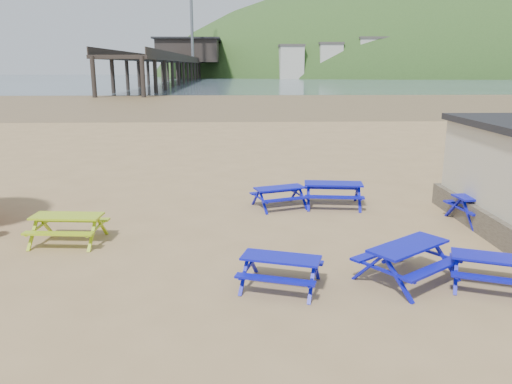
{
  "coord_description": "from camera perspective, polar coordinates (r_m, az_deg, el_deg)",
  "views": [
    {
      "loc": [
        -0.07,
        -13.06,
        4.7
      ],
      "look_at": [
        0.48,
        1.5,
        1.0
      ],
      "focal_mm": 35.0,
      "sensor_mm": 36.0,
      "label": 1
    }
  ],
  "objects": [
    {
      "name": "ground",
      "position": [
        13.88,
        -1.77,
        -5.55
      ],
      "size": [
        400.0,
        400.0,
        0.0
      ],
      "primitive_type": "plane",
      "color": "tan",
      "rests_on": "ground"
    },
    {
      "name": "wet_sand",
      "position": [
        68.22,
        -2.14,
        10.28
      ],
      "size": [
        400.0,
        400.0,
        0.0
      ],
      "primitive_type": "plane",
      "color": "olive",
      "rests_on": "ground"
    },
    {
      "name": "sea",
      "position": [
        183.12,
        -2.2,
        12.75
      ],
      "size": [
        400.0,
        400.0,
        0.0
      ],
      "primitive_type": "plane",
      "color": "#41525D",
      "rests_on": "ground"
    },
    {
      "name": "picnic_table_blue_a",
      "position": [
        16.98,
        2.69,
        -0.6
      ],
      "size": [
        2.03,
        1.83,
        0.71
      ],
      "rotation": [
        0.0,
        0.0,
        0.33
      ],
      "color": "#0313A7",
      "rests_on": "ground"
    },
    {
      "name": "picnic_table_blue_b",
      "position": [
        17.3,
        8.8,
        -0.28
      ],
      "size": [
        2.13,
        1.8,
        0.82
      ],
      "rotation": [
        0.0,
        0.0,
        -0.12
      ],
      "color": "#0313A7",
      "rests_on": "ground"
    },
    {
      "name": "picnic_table_blue_c",
      "position": [
        16.92,
        24.88,
        -1.75
      ],
      "size": [
        2.21,
        1.87,
        0.84
      ],
      "rotation": [
        0.0,
        0.0,
        0.13
      ],
      "color": "#0313A7",
      "rests_on": "ground"
    },
    {
      "name": "picnic_table_blue_d",
      "position": [
        10.96,
        2.85,
        -9.12
      ],
      "size": [
        2.02,
        1.81,
        0.71
      ],
      "rotation": [
        0.0,
        0.0,
        -0.31
      ],
      "color": "#0313A7",
      "rests_on": "ground"
    },
    {
      "name": "picnic_table_blue_e",
      "position": [
        12.07,
        25.37,
        -8.27
      ],
      "size": [
        2.1,
        1.91,
        0.72
      ],
      "rotation": [
        0.0,
        0.0,
        -0.38
      ],
      "color": "#0313A7",
      "rests_on": "ground"
    },
    {
      "name": "picnic_table_blue_f",
      "position": [
        11.76,
        16.9,
        -7.71
      ],
      "size": [
        2.59,
        2.5,
        0.85
      ],
      "rotation": [
        0.0,
        0.0,
        0.63
      ],
      "color": "#0313A7",
      "rests_on": "ground"
    },
    {
      "name": "picnic_table_yellow",
      "position": [
        14.53,
        -20.68,
        -3.95
      ],
      "size": [
        1.97,
        1.64,
        0.78
      ],
      "rotation": [
        0.0,
        0.0,
        -0.08
      ],
      "color": "#BAD016",
      "rests_on": "ground"
    },
    {
      "name": "pier",
      "position": [
        192.13,
        -7.76,
        14.33
      ],
      "size": [
        24.0,
        220.0,
        39.29
      ],
      "color": "black",
      "rests_on": "ground"
    },
    {
      "name": "headland_town",
      "position": [
        259.32,
        18.47,
        10.29
      ],
      "size": [
        264.0,
        144.0,
        108.0
      ],
      "color": "#2D4C1E",
      "rests_on": "ground"
    }
  ]
}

